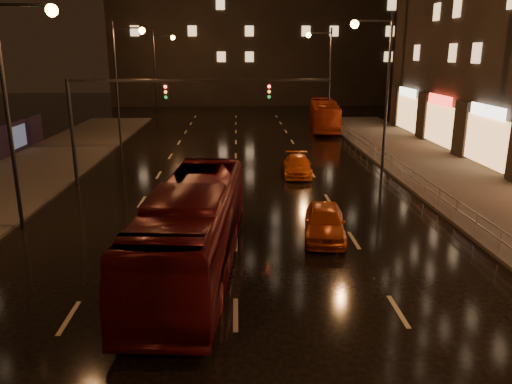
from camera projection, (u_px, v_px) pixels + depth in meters
ground at (236, 182)px, 30.52m from camera, size 140.00×140.00×0.00m
sidewalk_right at (492, 202)px, 26.20m from camera, size 7.00×70.00×0.15m
traffic_signal at (148, 104)px, 29.05m from camera, size 15.31×0.32×6.20m
railing_right at (412, 174)px, 28.74m from camera, size 0.05×56.00×1.00m
bus_red at (193, 229)px, 17.73m from camera, size 3.69×11.83×3.24m
bus_curb at (324, 115)px, 50.67m from camera, size 3.59×10.81×2.95m
taxi_near at (325, 222)px, 21.20m from camera, size 2.26×4.41×1.44m
taxi_far at (298, 166)px, 32.16m from camera, size 2.03×4.35×1.23m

